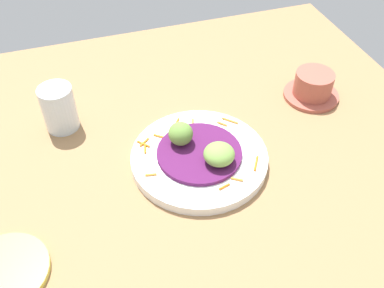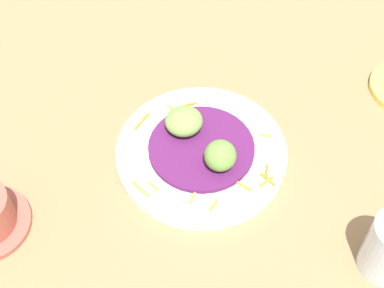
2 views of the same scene
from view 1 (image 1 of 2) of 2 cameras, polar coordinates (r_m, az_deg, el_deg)
table_surface at (r=77.21cm, az=-0.81°, el=-6.28°), size 110.00×110.00×2.00cm
main_plate at (r=80.12cm, az=0.95°, el=-1.82°), size 25.02×25.02×1.84cm
cabbage_bed at (r=79.18cm, az=0.96°, el=-1.16°), size 15.49×15.49×0.80cm
carrot_garnish at (r=80.83cm, az=0.05°, el=-0.17°), size 19.80×20.65×0.40cm
guac_scoop_left at (r=76.12cm, az=3.55°, el=-1.34°), size 6.54×6.59×3.39cm
guac_scoop_center at (r=79.19cm, az=-1.49°, el=1.36°), size 5.18×5.04×4.20cm
side_plate_small at (r=72.08cm, az=-23.22°, el=-15.06°), size 13.00×13.00×1.04cm
terracotta_bowl at (r=97.06cm, az=15.48°, el=7.23°), size 11.78×11.78×5.97cm
water_glass at (r=88.66cm, az=-16.97°, el=4.49°), size 6.54×6.54×9.23cm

